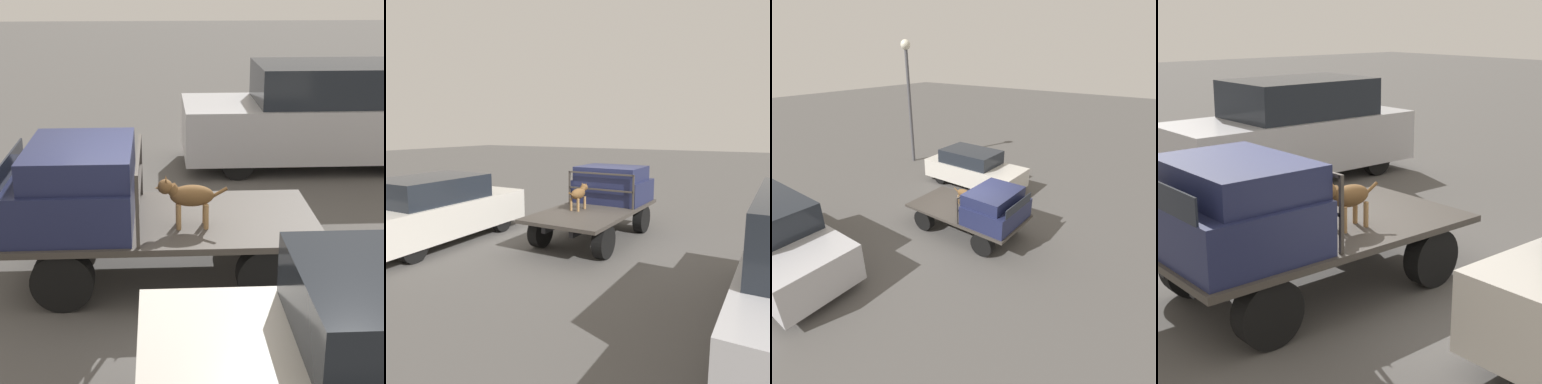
{
  "view_description": "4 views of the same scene",
  "coord_description": "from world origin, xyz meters",
  "views": [
    {
      "loc": [
        0.06,
        7.42,
        3.74
      ],
      "look_at": [
        -0.33,
        0.28,
        1.21
      ],
      "focal_mm": 60.0,
      "sensor_mm": 36.0,
      "label": 1
    },
    {
      "loc": [
        -8.07,
        -4.04,
        2.71
      ],
      "look_at": [
        -0.33,
        0.28,
        1.21
      ],
      "focal_mm": 35.0,
      "sensor_mm": 36.0,
      "label": 2
    },
    {
      "loc": [
        5.12,
        -6.95,
        5.44
      ],
      "look_at": [
        -0.33,
        0.28,
        1.21
      ],
      "focal_mm": 28.0,
      "sensor_mm": 36.0,
      "label": 3
    },
    {
      "loc": [
        4.29,
        5.71,
        3.15
      ],
      "look_at": [
        -0.33,
        0.28,
        1.21
      ],
      "focal_mm": 60.0,
      "sensor_mm": 36.0,
      "label": 4
    }
  ],
  "objects": [
    {
      "name": "parked_pickup_far",
      "position": [
        -3.03,
        -4.68,
        0.97
      ],
      "size": [
        5.06,
        2.0,
        1.99
      ],
      "rotation": [
        0.0,
        0.0,
        -0.08
      ],
      "color": "black",
      "rests_on": "ground"
    },
    {
      "name": "flatbed_truck",
      "position": [
        0.0,
        0.0,
        0.57
      ],
      "size": [
        3.78,
        1.93,
        0.78
      ],
      "color": "black",
      "rests_on": "ground"
    },
    {
      "name": "dog",
      "position": [
        -0.27,
        0.28,
        1.17
      ],
      "size": [
        0.87,
        0.26,
        0.63
      ],
      "rotation": [
        0.0,
        0.0,
        0.04
      ],
      "color": "#9E7547",
      "rests_on": "flatbed_truck"
    },
    {
      "name": "ground_plane",
      "position": [
        0.0,
        0.0,
        0.0
      ],
      "size": [
        80.0,
        80.0,
        0.0
      ],
      "primitive_type": "plane",
      "color": "#514F4C"
    },
    {
      "name": "truck_cab",
      "position": [
        1.07,
        0.0,
        1.23
      ],
      "size": [
        1.47,
        1.81,
        0.96
      ],
      "color": "#1E2347",
      "rests_on": "flatbed_truck"
    },
    {
      "name": "truck_headboard",
      "position": [
        0.3,
        0.0,
        1.34
      ],
      "size": [
        0.04,
        1.81,
        0.85
      ],
      "color": "#3D3833",
      "rests_on": "flatbed_truck"
    }
  ]
}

